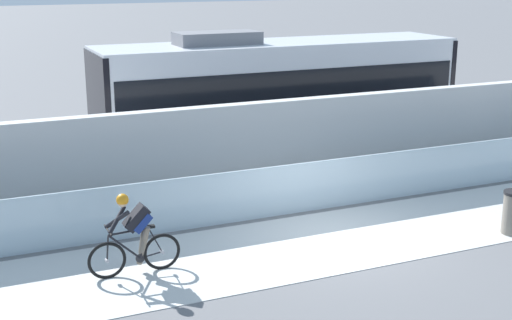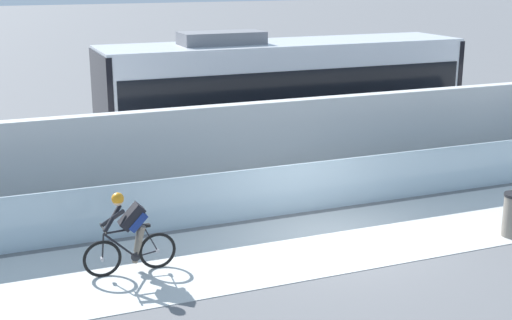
% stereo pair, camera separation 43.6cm
% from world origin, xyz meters
% --- Properties ---
extents(ground_plane, '(200.00, 200.00, 0.00)m').
position_xyz_m(ground_plane, '(0.00, 0.00, 0.00)').
color(ground_plane, slate).
extents(bike_path_deck, '(32.00, 3.20, 0.01)m').
position_xyz_m(bike_path_deck, '(0.00, 0.00, 0.01)').
color(bike_path_deck, silver).
rests_on(bike_path_deck, ground).
extents(glass_parapet, '(32.00, 0.05, 1.19)m').
position_xyz_m(glass_parapet, '(0.00, 1.85, 0.60)').
color(glass_parapet, silver).
rests_on(glass_parapet, ground).
extents(concrete_barrier_wall, '(32.00, 0.36, 2.34)m').
position_xyz_m(concrete_barrier_wall, '(0.00, 3.65, 1.17)').
color(concrete_barrier_wall, silver).
rests_on(concrete_barrier_wall, ground).
extents(tram_rail_near, '(32.00, 0.08, 0.01)m').
position_xyz_m(tram_rail_near, '(0.00, 6.13, 0.00)').
color(tram_rail_near, '#595654').
rests_on(tram_rail_near, ground).
extents(tram_rail_far, '(32.00, 0.08, 0.01)m').
position_xyz_m(tram_rail_far, '(0.00, 7.57, 0.00)').
color(tram_rail_far, '#595654').
rests_on(tram_rail_far, ground).
extents(tram, '(11.06, 2.54, 3.81)m').
position_xyz_m(tram, '(1.85, 6.85, 1.89)').
color(tram, silver).
rests_on(tram, ground).
extents(cyclist_on_bike, '(1.77, 0.58, 1.61)m').
position_xyz_m(cyclist_on_bike, '(-4.39, 0.00, 0.78)').
color(cyclist_on_bike, black).
rests_on(cyclist_on_bike, ground).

